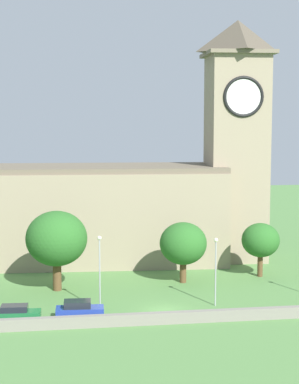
# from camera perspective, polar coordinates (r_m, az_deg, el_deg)

# --- Properties ---
(ground_plane) EXTENTS (200.00, 200.00, 0.00)m
(ground_plane) POSITION_cam_1_polar(r_m,az_deg,el_deg) (80.64, -0.48, -7.40)
(ground_plane) COLOR #517F42
(church) EXTENTS (39.20, 14.47, 32.57)m
(church) POSITION_cam_1_polar(r_m,az_deg,el_deg) (87.39, -0.74, -0.10)
(church) COLOR gray
(church) RESTS_ON ground
(quay_barrier) EXTENTS (53.95, 0.70, 1.13)m
(quay_barrier) POSITION_cam_1_polar(r_m,az_deg,el_deg) (62.37, 1.96, -11.11)
(quay_barrier) COLOR gray
(quay_barrier) RESTS_ON ground
(car_green) EXTENTS (4.64, 2.24, 1.63)m
(car_green) POSITION_cam_1_polar(r_m,az_deg,el_deg) (64.08, -11.78, -10.52)
(car_green) COLOR #1E6B38
(car_green) RESTS_ON ground
(car_blue) EXTENTS (4.73, 2.38, 1.88)m
(car_blue) POSITION_cam_1_polar(r_m,az_deg,el_deg) (63.79, -6.27, -10.38)
(car_blue) COLOR #233D9E
(car_blue) RESTS_ON ground
(streetlamp_west_mid) EXTENTS (0.44, 0.44, 7.72)m
(streetlamp_west_mid) POSITION_cam_1_polar(r_m,az_deg,el_deg) (65.39, -4.46, -6.18)
(streetlamp_west_mid) COLOR #9EA0A5
(streetlamp_west_mid) RESTS_ON ground
(streetlamp_central) EXTENTS (0.44, 0.44, 7.20)m
(streetlamp_central) POSITION_cam_1_polar(r_m,az_deg,el_deg) (67.20, 5.91, -6.11)
(streetlamp_central) COLOR #9EA0A5
(streetlamp_central) RESTS_ON ground
(tree_riverside_east) EXTENTS (5.60, 5.60, 7.25)m
(tree_riverside_east) POSITION_cam_1_polar(r_m,az_deg,el_deg) (76.24, 3.02, -4.62)
(tree_riverside_east) COLOR brown
(tree_riverside_east) RESTS_ON ground
(tree_by_tower) EXTENTS (4.68, 4.68, 6.67)m
(tree_by_tower) POSITION_cam_1_polar(r_m,az_deg,el_deg) (80.21, 9.85, -4.27)
(tree_by_tower) COLOR brown
(tree_by_tower) RESTS_ON ground
(tree_riverside_west) EXTENTS (6.95, 6.95, 9.13)m
(tree_riverside_west) POSITION_cam_1_polar(r_m,az_deg,el_deg) (73.23, -8.27, -4.15)
(tree_riverside_west) COLOR brown
(tree_riverside_west) RESTS_ON ground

